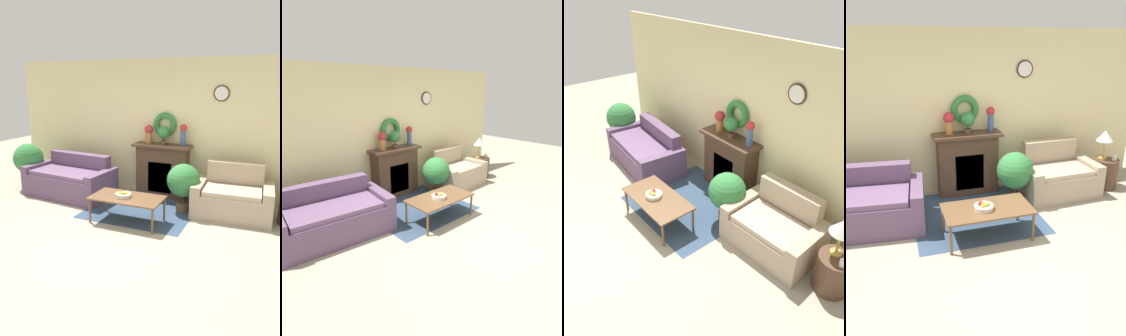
% 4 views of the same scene
% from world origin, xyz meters
% --- Properties ---
extents(ground_plane, '(16.00, 16.00, 0.00)m').
position_xyz_m(ground_plane, '(0.00, 0.00, 0.00)').
color(ground_plane, '#9E937F').
extents(floor_rug, '(1.88, 1.73, 0.01)m').
position_xyz_m(floor_rug, '(-0.05, 1.52, 0.00)').
color(floor_rug, '#334760').
rests_on(floor_rug, ground_plane).
extents(wall_back, '(6.80, 0.17, 2.70)m').
position_xyz_m(wall_back, '(0.00, 2.54, 1.35)').
color(wall_back, beige).
rests_on(wall_back, ground_plane).
extents(fireplace, '(1.15, 0.41, 1.07)m').
position_xyz_m(fireplace, '(0.04, 2.33, 0.54)').
color(fireplace, '#4C3323').
rests_on(fireplace, ground_plane).
extents(couch_left, '(1.85, 1.08, 0.82)m').
position_xyz_m(couch_left, '(-1.69, 1.64, 0.31)').
color(couch_left, '#604766').
rests_on(couch_left, ground_plane).
extents(loveseat_right, '(1.35, 0.91, 0.88)m').
position_xyz_m(loveseat_right, '(1.49, 1.86, 0.30)').
color(loveseat_right, tan).
rests_on(loveseat_right, ground_plane).
extents(coffee_table, '(1.18, 0.63, 0.43)m').
position_xyz_m(coffee_table, '(-0.05, 0.88, 0.40)').
color(coffee_table, brown).
rests_on(coffee_table, ground_plane).
extents(fruit_bowl, '(0.26, 0.26, 0.11)m').
position_xyz_m(fruit_bowl, '(-0.11, 0.85, 0.47)').
color(fruit_bowl, beige).
rests_on(fruit_bowl, coffee_table).
extents(side_table_by_loveseat, '(0.45, 0.45, 0.53)m').
position_xyz_m(side_table_by_loveseat, '(2.45, 1.84, 0.26)').
color(side_table_by_loveseat, '#4C3323').
rests_on(side_table_by_loveseat, ground_plane).
extents(table_lamp, '(0.29, 0.29, 0.52)m').
position_xyz_m(table_lamp, '(2.40, 1.88, 0.94)').
color(table_lamp, '#B28E42').
rests_on(table_lamp, side_table_by_loveseat).
extents(mug, '(0.08, 0.08, 0.09)m').
position_xyz_m(mug, '(2.56, 1.76, 0.57)').
color(mug, silver).
rests_on(mug, side_table_by_loveseat).
extents(vase_on_mantel_left, '(0.18, 0.18, 0.37)m').
position_xyz_m(vase_on_mantel_left, '(-0.26, 2.34, 1.28)').
color(vase_on_mantel_left, '#AD6B38').
rests_on(vase_on_mantel_left, fireplace).
extents(vase_on_mantel_right, '(0.14, 0.14, 0.41)m').
position_xyz_m(vase_on_mantel_right, '(0.45, 2.34, 1.31)').
color(vase_on_mantel_right, '#3D5684').
rests_on(vase_on_mantel_right, fireplace).
extents(potted_plant_on_mantel, '(0.24, 0.24, 0.36)m').
position_xyz_m(potted_plant_on_mantel, '(0.05, 2.32, 1.29)').
color(potted_plant_on_mantel, brown).
rests_on(potted_plant_on_mantel, fireplace).
extents(potted_plant_floor_by_loveseat, '(0.58, 0.58, 0.87)m').
position_xyz_m(potted_plant_floor_by_loveseat, '(0.66, 1.70, 0.55)').
color(potted_plant_floor_by_loveseat, brown).
rests_on(potted_plant_floor_by_loveseat, ground_plane).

